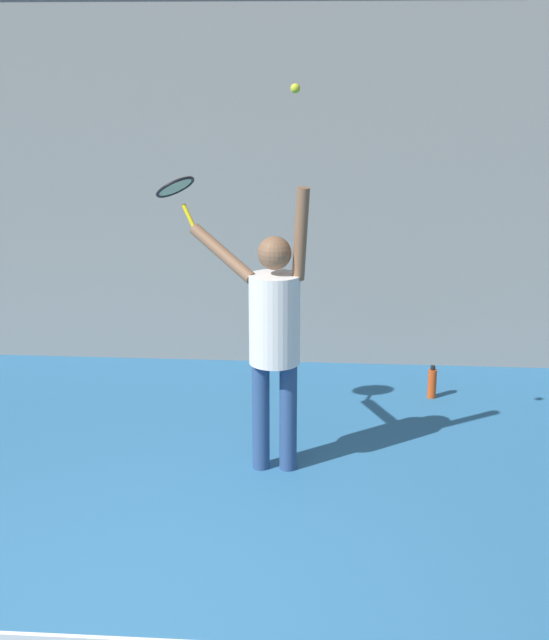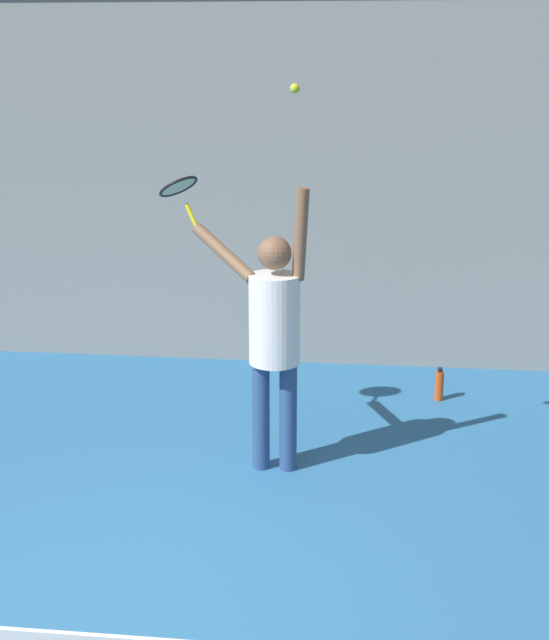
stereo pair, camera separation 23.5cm
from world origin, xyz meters
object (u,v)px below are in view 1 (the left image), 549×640
object	(u,v)px
tennis_player	(273,327)
tennis_ball	(295,88)
tennis_racket	(176,189)
water_bottle	(432,383)

from	to	relation	value
tennis_player	tennis_ball	bearing A→B (deg)	-26.19
tennis_racket	water_bottle	bearing A→B (deg)	26.98
water_bottle	tennis_player	bearing A→B (deg)	-130.87
tennis_racket	tennis_ball	size ratio (longest dim) A/B	6.38
tennis_ball	water_bottle	bearing A→B (deg)	53.81
tennis_racket	tennis_ball	bearing A→B (deg)	-30.66
tennis_racket	water_bottle	xyz separation A→B (m)	(2.08, 1.06, -1.88)
tennis_racket	tennis_ball	xyz separation A→B (m)	(0.91, -0.54, 0.75)
tennis_player	tennis_racket	distance (m)	1.28
tennis_player	tennis_ball	distance (m)	1.67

